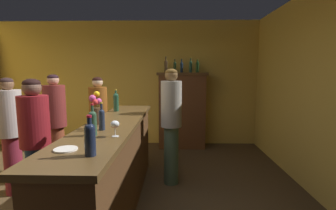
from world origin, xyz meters
The scene contains 21 objects.
wall_back centered at (0.00, 3.01, 1.40)m, with size 6.03×0.12×2.80m, color gold.
bar_counter centered at (0.38, 0.09, 0.54)m, with size 0.58×2.95×1.08m.
display_cabinet centered at (1.26, 2.68, 0.86)m, with size 1.08×0.48×1.65m.
wine_bottle_merlot centered at (0.35, -0.49, 1.20)m, with size 0.07×0.07×0.30m.
wine_bottle_riesling centered at (0.22, 0.94, 1.23)m, with size 0.08×0.08×0.33m.
wine_bottle_syrah centered at (0.37, -0.28, 1.20)m, with size 0.06×0.06×0.28m.
wine_bottle_rose centered at (0.52, -1.05, 1.21)m, with size 0.08×0.08×0.29m.
wine_glass_front centered at (0.56, -0.53, 1.18)m, with size 0.08×0.08×0.15m.
wine_glass_mid centered at (0.24, -0.22, 1.18)m, with size 0.08×0.08×0.14m.
flower_arrangement centered at (0.22, 0.00, 1.24)m, with size 0.14×0.13×0.37m.
cheese_plate centered at (0.29, -0.93, 1.08)m, with size 0.17×0.17×0.01m, color white.
display_bottle_left centered at (0.90, 2.68, 1.80)m, with size 0.07×0.07×0.34m.
display_bottle_midleft centered at (1.10, 2.68, 1.78)m, with size 0.06×0.06×0.28m.
display_bottle_center centered at (1.24, 2.68, 1.78)m, with size 0.06×0.06×0.29m.
display_bottle_midright centered at (1.44, 2.68, 1.79)m, with size 0.06×0.06×0.32m.
display_bottle_right centered at (1.58, 2.68, 1.79)m, with size 0.07×0.07×0.29m.
patron_in_navy centered at (-0.21, 1.45, 0.87)m, with size 0.31×0.31×1.58m.
patron_redhead centered at (-0.48, -0.02, 0.88)m, with size 0.33×0.33×1.59m.
patron_by_cabinet centered at (-0.73, 0.97, 0.89)m, with size 0.32×0.32×1.62m.
patron_tall centered at (-1.10, 0.47, 0.87)m, with size 0.32×0.32×1.59m.
bartender centered at (1.05, 0.84, 0.95)m, with size 0.30×0.30×1.71m.
Camera 1 is at (1.11, -2.69, 1.65)m, focal length 26.34 mm.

